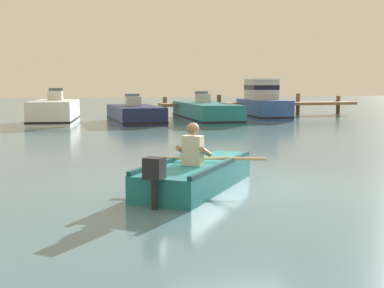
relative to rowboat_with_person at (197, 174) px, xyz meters
name	(u,v)px	position (x,y,z in m)	size (l,w,h in m)	color
ground_plane	(242,184)	(0.89, 0.08, -0.25)	(120.00, 120.00, 0.00)	slate
wooden_dock	(260,104)	(9.04, 18.59, 0.44)	(11.87, 1.64, 1.29)	brown
rowboat_with_person	(197,174)	(0.00, 0.00, 0.00)	(2.80, 3.28, 1.19)	#1E727A
moored_boat_white	(55,112)	(-2.53, 15.91, 0.27)	(2.53, 4.79, 1.66)	white
moored_boat_navy	(135,115)	(1.22, 15.50, 0.13)	(2.27, 5.04, 1.38)	#19234C
moored_boat_teal	(205,112)	(4.86, 15.79, 0.18)	(2.25, 6.85, 1.48)	#1E727A
moored_boat_blue	(263,104)	(8.38, 16.69, 0.55)	(2.21, 4.72, 2.14)	#2D519E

